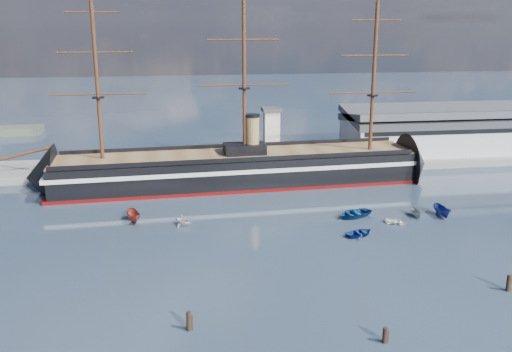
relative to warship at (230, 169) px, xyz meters
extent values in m
plane|color=#243143|center=(9.62, -20.00, -4.04)|extent=(600.00, 600.00, 0.00)
cube|color=slate|center=(19.62, 16.00, -4.04)|extent=(180.00, 18.00, 2.00)
cube|color=#B7BABC|center=(67.62, 20.00, 2.96)|extent=(62.00, 20.00, 10.00)
cube|color=#3F4247|center=(67.62, 20.00, 8.56)|extent=(63.00, 21.00, 2.00)
cube|color=silver|center=(12.62, 13.00, 4.96)|extent=(4.00, 4.00, 14.00)
cube|color=#3F4247|center=(12.62, 13.00, 12.46)|extent=(5.00, 5.00, 1.00)
cube|color=black|center=(1.73, 0.00, -0.04)|extent=(88.75, 20.85, 7.00)
cube|color=silver|center=(1.73, 0.00, 1.16)|extent=(90.76, 21.20, 1.00)
cube|color=#540707|center=(1.73, 0.00, -3.69)|extent=(90.76, 21.16, 0.90)
cone|color=black|center=(-44.77, 0.00, -0.34)|extent=(14.85, 16.43, 15.68)
cone|color=black|center=(48.23, 0.00, -0.34)|extent=(11.85, 16.27, 15.68)
cube|color=brown|center=(1.73, 0.00, 3.56)|extent=(88.68, 19.57, 0.40)
cube|color=black|center=(3.73, 0.00, 4.96)|extent=(10.32, 6.54, 2.50)
cylinder|color=#997D49|center=(5.73, 0.00, 8.46)|extent=(3.20, 3.20, 9.00)
cylinder|color=#381E0F|center=(-50.27, 0.00, 4.96)|extent=(17.76, 1.68, 4.43)
cylinder|color=#381E0F|center=(-30.27, 0.00, 22.76)|extent=(0.90, 0.90, 38.00)
cylinder|color=#381E0F|center=(3.73, 0.00, 24.76)|extent=(0.90, 0.90, 42.00)
cylinder|color=#381E0F|center=(35.73, 0.00, 21.76)|extent=(0.90, 0.90, 36.00)
imported|color=maroon|center=(-21.95, -23.97, -4.04)|extent=(7.56, 4.35, 2.85)
imported|color=navy|center=(21.07, -37.84, -4.04)|extent=(2.74, 3.87, 1.68)
imported|color=gray|center=(36.10, -29.30, -4.04)|extent=(5.02, 1.90, 2.00)
imported|color=silver|center=(-12.14, -27.29, -4.04)|extent=(6.69, 6.61, 2.41)
imported|color=white|center=(30.39, -32.72, -4.04)|extent=(2.62, 2.93, 1.32)
imported|color=navy|center=(41.49, -29.76, -4.04)|extent=(7.00, 2.67, 2.78)
imported|color=navy|center=(23.27, -27.46, -4.04)|extent=(3.90, 5.29, 2.30)
cylinder|color=black|center=(-12.18, -67.44, -4.04)|extent=(0.64, 0.64, 3.46)
cylinder|color=black|center=(12.46, -74.03, -4.04)|extent=(0.64, 0.64, 2.86)
cylinder|color=black|center=(36.10, -62.98, -4.04)|extent=(0.64, 0.64, 3.32)
camera|label=1|loc=(-13.01, -135.36, 36.04)|focal=40.00mm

